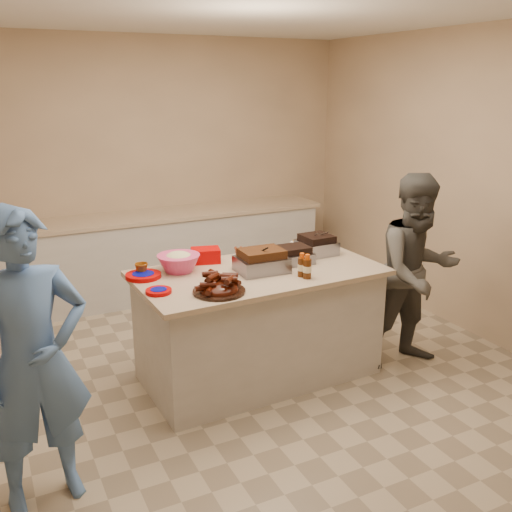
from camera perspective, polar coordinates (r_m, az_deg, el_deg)
name	(u,v)px	position (r m, az deg, el deg)	size (l,w,h in m)	color
room	(250,384)	(4.49, -0.62, -12.65)	(4.50, 5.00, 2.70)	tan
back_counter	(161,254)	(6.22, -9.44, 0.20)	(3.60, 0.64, 0.90)	#BCB7AF
island	(259,374)	(4.62, 0.28, -11.75)	(1.84, 0.97, 0.87)	#BCB7AF
rib_platter	(219,293)	(3.84, -3.70, -3.66)	(0.36, 0.36, 0.14)	#401005
pulled_pork_tray	(262,271)	(4.25, 0.57, -1.55)	(0.37, 0.28, 0.11)	#47230F
brisket_tray	(293,263)	(4.46, 3.71, -0.68)	(0.28, 0.23, 0.08)	black
roasting_pan	(316,254)	(4.71, 6.05, 0.22)	(0.27, 0.27, 0.11)	gray
coleslaw_bowl	(179,271)	(4.29, -7.70, -1.53)	(0.32, 0.32, 0.22)	#D53B70
sausage_plate	(249,258)	(4.58, -0.71, -0.20)	(0.28, 0.28, 0.05)	silver
mac_cheese_dish	(312,250)	(4.83, 5.65, 0.65)	(0.30, 0.22, 0.08)	#EBA811
bbq_bottle_a	(302,276)	(4.16, 4.58, -2.03)	(0.06, 0.06, 0.18)	#411E08
bbq_bottle_b	(307,278)	(4.12, 5.11, -2.23)	(0.06, 0.06, 0.18)	#411E08
mustard_bottle	(237,266)	(4.37, -1.88, -1.03)	(0.04, 0.04, 0.11)	#EBB900
sauce_bowl	(242,268)	(4.32, -1.41, -1.24)	(0.15, 0.05, 0.15)	silver
plate_stack_large	(143,278)	(4.20, -11.20, -2.14)	(0.25, 0.25, 0.03)	#AA0000
plate_stack_small	(159,293)	(3.88, -9.70, -3.66)	(0.18, 0.18, 0.02)	#AA0000
plastic_cup	(142,275)	(4.26, -11.34, -1.87)	(0.10, 0.09, 0.10)	#85420A
basket_stack	(206,262)	(4.49, -5.04, -0.60)	(0.22, 0.16, 0.11)	#AA0000
guest_blue	(50,495)	(3.66, -19.95, -21.58)	(0.60, 1.66, 0.40)	#4C73B1
guest_gray	(409,361)	(4.98, 15.05, -10.13)	(0.76, 1.57, 0.59)	#504E47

